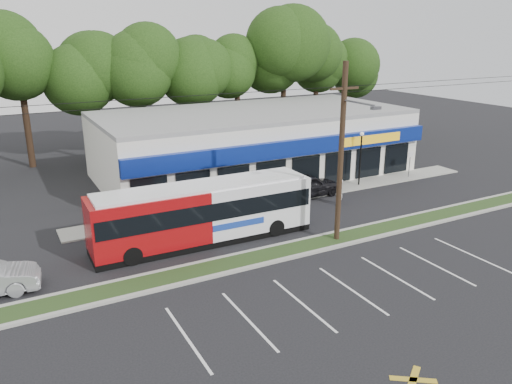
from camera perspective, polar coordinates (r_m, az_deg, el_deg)
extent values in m
plane|color=black|center=(26.78, 5.29, -7.47)|extent=(120.00, 120.00, 0.00)
cube|color=#233E19|center=(27.51, 4.15, -6.58)|extent=(40.00, 1.60, 0.12)
cube|color=#9E9E93|center=(26.86, 5.12, -7.22)|extent=(40.00, 0.25, 0.14)
cube|color=#9E9E93|center=(28.16, 3.22, -5.94)|extent=(40.00, 0.25, 0.14)
cube|color=#9E9E93|center=(36.32, 4.11, -0.45)|extent=(32.00, 2.20, 0.10)
cube|color=silver|center=(41.76, -0.36, 5.51)|extent=(25.00, 12.00, 5.00)
cube|color=navy|center=(36.29, 4.27, 5.03)|extent=(25.00, 0.50, 1.20)
cube|color=black|center=(36.94, 4.04, 2.06)|extent=(24.00, 0.12, 2.40)
cube|color=yellow|center=(40.21, 12.98, 5.88)|extent=(6.00, 0.06, 0.70)
cube|color=gray|center=(41.28, -0.37, 9.10)|extent=(25.00, 12.00, 0.30)
cylinder|color=black|center=(27.56, 9.68, 4.13)|extent=(0.30, 0.30, 10.00)
cube|color=black|center=(26.95, 10.08, 11.58)|extent=(1.80, 0.12, 0.12)
cylinder|color=#59595E|center=(26.09, 11.65, 9.97)|extent=(0.10, 2.40, 0.10)
cube|color=#59595E|center=(25.13, 13.53, 9.32)|extent=(0.50, 0.25, 0.15)
cylinder|color=black|center=(25.21, 4.59, 11.61)|extent=(50.00, 0.02, 0.02)
cylinder|color=black|center=(25.24, 4.58, 10.93)|extent=(50.00, 0.02, 0.02)
cylinder|color=black|center=(39.06, 11.82, 3.50)|extent=(0.12, 0.12, 4.00)
sphere|color=silver|center=(38.60, 12.02, 6.52)|extent=(0.30, 0.30, 0.30)
cylinder|color=#59595E|center=(42.45, 17.13, 2.97)|extent=(0.06, 0.06, 2.20)
cube|color=white|center=(42.21, 17.29, 4.13)|extent=(0.45, 0.04, 0.45)
cylinder|color=black|center=(46.94, -24.72, 5.70)|extent=(0.56, 0.56, 5.72)
sphere|color=black|center=(46.25, -25.62, 12.46)|extent=(6.76, 6.76, 6.76)
cylinder|color=black|center=(47.47, -18.70, 6.51)|extent=(0.56, 0.56, 5.72)
sphere|color=black|center=(46.79, -19.39, 13.22)|extent=(6.76, 6.76, 6.76)
cylinder|color=black|center=(48.52, -12.86, 7.23)|extent=(0.56, 0.56, 5.72)
sphere|color=black|center=(47.85, -13.33, 13.82)|extent=(6.76, 6.76, 6.76)
cylinder|color=black|center=(50.05, -7.31, 7.84)|extent=(0.56, 0.56, 5.72)
sphere|color=black|center=(49.40, -7.57, 14.24)|extent=(6.76, 6.76, 6.76)
cylinder|color=black|center=(52.01, -2.12, 8.35)|extent=(0.56, 0.56, 5.72)
sphere|color=black|center=(51.39, -2.19, 14.51)|extent=(6.76, 6.76, 6.76)
cylinder|color=black|center=(54.37, 2.67, 8.75)|extent=(0.56, 0.56, 5.72)
sphere|color=black|center=(53.77, 2.76, 14.64)|extent=(6.76, 6.76, 6.76)
cylinder|color=black|center=(57.06, 7.04, 9.07)|extent=(0.56, 0.56, 5.72)
sphere|color=black|center=(56.50, 7.26, 14.68)|extent=(6.76, 6.76, 6.76)
cylinder|color=black|center=(60.06, 11.01, 9.31)|extent=(0.56, 0.56, 5.72)
sphere|color=black|center=(59.52, 11.33, 14.64)|extent=(6.76, 6.76, 6.76)
cube|color=maroon|center=(27.27, -12.18, -3.21)|extent=(6.32, 2.71, 2.88)
cube|color=white|center=(29.37, -0.32, -1.26)|extent=(6.32, 2.71, 2.88)
cube|color=black|center=(28.75, -5.92, -5.21)|extent=(12.60, 2.75, 0.37)
cube|color=black|center=(28.05, -6.04, -1.56)|extent=(12.35, 2.86, 0.99)
cube|color=black|center=(30.81, 4.94, -0.04)|extent=(0.09, 2.23, 1.47)
cube|color=#193899|center=(27.81, -1.96, -3.70)|extent=(3.14, 0.08, 0.37)
cube|color=white|center=(27.69, -6.12, 0.69)|extent=(11.97, 2.53, 0.19)
cylinder|color=black|center=(26.43, -13.92, -7.10)|extent=(1.01, 0.31, 1.01)
cylinder|color=black|center=(28.57, -15.09, -5.27)|extent=(1.01, 0.31, 1.01)
cylinder|color=black|center=(29.24, 2.29, -4.09)|extent=(1.01, 0.31, 1.01)
cylinder|color=black|center=(31.18, 0.13, -2.64)|extent=(1.01, 0.31, 1.01)
imported|color=black|center=(36.19, 5.87, 0.77)|extent=(5.08, 2.23, 1.70)
imported|color=silver|center=(34.80, 9.51, 0.01)|extent=(0.79, 0.75, 1.81)
imported|color=beige|center=(34.18, 2.30, -0.08)|extent=(1.11, 1.05, 1.82)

